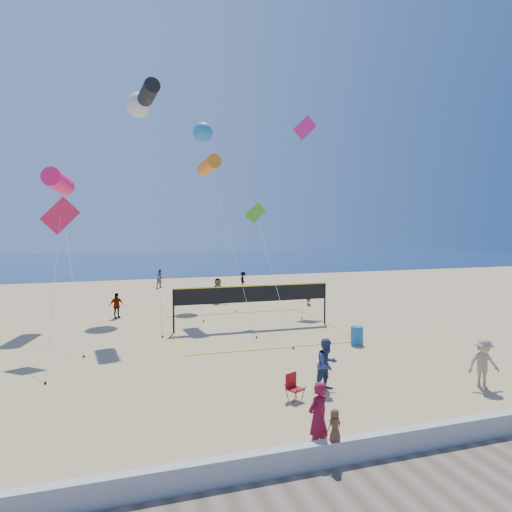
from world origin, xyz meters
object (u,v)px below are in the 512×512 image
object	(u,v)px
trash_barrel	(357,335)
volleyball_net	(253,299)
woman	(318,418)
camp_chair	(293,385)

from	to	relation	value
trash_barrel	volleyball_net	world-z (taller)	volleyball_net
woman	camp_chair	xyz separation A→B (m)	(0.77, 3.48, -0.43)
woman	trash_barrel	distance (m)	11.08
camp_chair	trash_barrel	xyz separation A→B (m)	(5.62, 5.56, -0.05)
woman	volleyball_net	world-z (taller)	volleyball_net
camp_chair	trash_barrel	distance (m)	7.91
woman	camp_chair	size ratio (longest dim) A/B	1.88
woman	volleyball_net	size ratio (longest dim) A/B	0.20
woman	camp_chair	world-z (taller)	woman
woman	camp_chair	distance (m)	3.59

